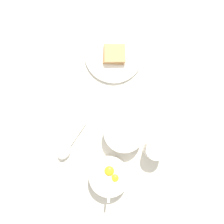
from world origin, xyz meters
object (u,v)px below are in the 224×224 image
Objects in this scene: toast_plate at (114,55)px; drinking_cup at (154,150)px; congee_bowl at (124,133)px; egg_bowl at (110,175)px; soup_spoon at (67,149)px; toast_sandwich at (114,54)px.

drinking_cup is (0.40, -0.01, 0.03)m from toast_plate.
toast_plate is 1.58× the size of congee_bowl.
toast_plate is at bearing 155.41° from egg_bowl.
toast_plate is at bearing 163.75° from congee_bowl.
soup_spoon is 1.99× the size of drinking_cup.
drinking_cup is (0.10, 0.08, 0.01)m from congee_bowl.
toast_plate is at bearing 178.45° from drinking_cup.
congee_bowl is (-0.12, 0.10, 0.00)m from egg_bowl.
soup_spoon is at bearing -142.81° from egg_bowl.
soup_spoon is (-0.15, -0.11, -0.02)m from egg_bowl.
drinking_cup is at bearing 66.39° from soup_spoon.
egg_bowl is at bearing -40.96° from congee_bowl.
egg_bowl reaches higher than congee_bowl.
toast_plate is 0.41m from soup_spoon.
toast_sandwich is 0.73× the size of soup_spoon.
soup_spoon is (0.27, -0.30, 0.00)m from toast_plate.
toast_plate is 0.02m from toast_sandwich.
congee_bowl reaches higher than toast_sandwich.
congee_bowl is at bearing -16.60° from toast_sandwich.
egg_bowl is 0.16m from congee_bowl.
drinking_cup is (0.39, -0.01, 0.01)m from toast_sandwich.
toast_sandwich is (-0.41, 0.19, -0.00)m from egg_bowl.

